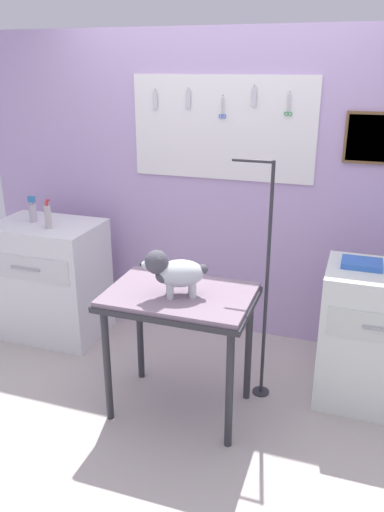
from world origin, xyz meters
TOP-DOWN VIEW (x-y plane):
  - ground at (0.00, 0.00)m, footprint 4.40×4.00m
  - rear_wall_panel at (0.01, 1.28)m, footprint 4.00×0.09m
  - grooming_table at (0.07, 0.14)m, footprint 0.87×0.59m
  - grooming_arm at (0.51, 0.46)m, footprint 0.30×0.11m
  - dog at (0.05, 0.09)m, footprint 0.37×0.27m
  - counter_left at (-1.24, 0.75)m, footprint 0.80×0.58m
  - cabinet_right at (1.20, 0.63)m, footprint 0.68×0.54m
  - pump_bottle_white at (-1.34, 0.76)m, footprint 0.06×0.06m
  - spray_bottle_tall at (-1.14, 0.65)m, footprint 0.05×0.05m
  - supply_tray at (1.06, 0.66)m, footprint 0.24×0.18m

SIDE VIEW (x-z plane):
  - ground at x=0.00m, z-range -0.04..0.00m
  - cabinet_right at x=1.20m, z-range 0.00..0.90m
  - counter_left at x=-1.24m, z-range 0.00..0.92m
  - grooming_table at x=0.07m, z-range 0.31..1.11m
  - grooming_arm at x=0.51m, z-range -0.05..1.49m
  - supply_tray at x=1.06m, z-range 0.90..0.93m
  - dog at x=0.05m, z-range 0.81..1.09m
  - pump_bottle_white at x=-1.34m, z-range 0.90..1.10m
  - spray_bottle_tall at x=-1.14m, z-range 0.90..1.12m
  - rear_wall_panel at x=0.01m, z-range 0.02..2.32m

